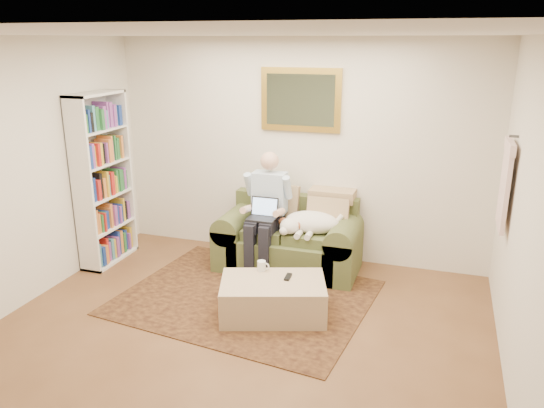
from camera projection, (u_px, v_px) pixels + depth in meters
The scene contains 12 objects.
room_shell at pixel (227, 202), 4.31m from camera, with size 4.51×5.00×2.61m.
rug at pixel (246, 297), 5.50m from camera, with size 2.45×1.96×0.01m, color black.
sofa at pixel (289, 245), 6.15m from camera, with size 1.62×0.82×0.97m.
seated_man at pixel (265, 214), 5.97m from camera, with size 0.53×0.76×1.36m, color #8CB0D8, non-canonical shape.
laptop at pixel (263, 213), 5.90m from camera, with size 0.31×0.25×0.23m.
sleeping_dog at pixel (312, 222), 5.89m from camera, with size 0.67×0.42×0.25m, color white, non-canonical shape.
ottoman at pixel (273, 298), 5.10m from camera, with size 0.99×0.63×0.36m, color tan.
coffee_mug at pixel (262, 266), 5.26m from camera, with size 0.08×0.08×0.10m, color white.
tv_remote at pixel (288, 277), 5.11m from camera, with size 0.05×0.15×0.02m, color black.
bookshelf at pixel (103, 180), 6.15m from camera, with size 0.28×0.80×2.00m, color white, non-canonical shape.
wall_mirror at pixel (301, 100), 6.04m from camera, with size 0.94×0.04×0.72m.
hanging_shirt at pixel (506, 180), 4.77m from camera, with size 0.06×0.52×0.90m, color beige, non-canonical shape.
Camera 1 is at (1.63, -3.44, 2.57)m, focal length 35.00 mm.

